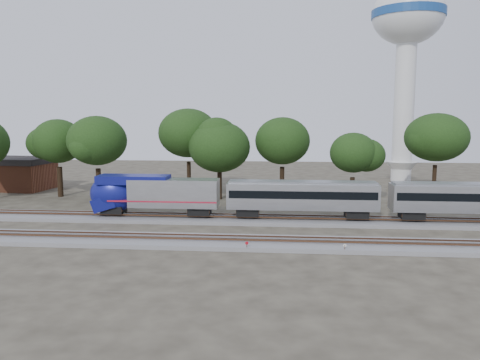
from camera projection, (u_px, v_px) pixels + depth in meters
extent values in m
plane|color=#383328|center=(216.00, 233.00, 48.34)|extent=(160.00, 160.00, 0.00)
cube|color=slate|center=(223.00, 219.00, 54.24)|extent=(160.00, 5.00, 0.40)
cube|color=brown|center=(222.00, 217.00, 53.47)|extent=(160.00, 0.08, 0.15)
cube|color=brown|center=(224.00, 214.00, 54.89)|extent=(160.00, 0.08, 0.15)
cube|color=slate|center=(210.00, 242.00, 44.37)|extent=(160.00, 5.00, 0.40)
cube|color=brown|center=(209.00, 239.00, 43.60)|extent=(160.00, 0.08, 0.15)
cube|color=brown|center=(211.00, 235.00, 45.01)|extent=(160.00, 0.08, 0.15)
cube|color=silver|center=(174.00, 193.00, 54.32)|extent=(10.35, 2.93, 3.22)
ellipsoid|color=navy|center=(112.00, 194.00, 54.98)|extent=(5.27, 3.05, 4.49)
cube|color=navy|center=(134.00, 179.00, 54.53)|extent=(8.30, 2.87, 0.98)
cube|color=black|center=(116.00, 186.00, 54.81)|extent=(0.44, 2.25, 1.28)
cube|color=maroon|center=(164.00, 200.00, 54.53)|extent=(12.69, 2.97, 0.18)
cube|color=black|center=(114.00, 209.00, 55.21)|extent=(2.54, 2.15, 0.88)
cube|color=black|center=(200.00, 210.00, 54.34)|extent=(2.54, 2.15, 0.88)
cube|color=silver|center=(302.00, 196.00, 53.09)|extent=(16.99, 2.93, 2.93)
cube|color=black|center=(302.00, 193.00, 53.05)|extent=(16.40, 2.98, 0.88)
cube|color=gray|center=(302.00, 183.00, 52.89)|extent=(16.60, 2.34, 0.34)
cube|color=black|center=(248.00, 211.00, 53.87)|extent=(2.54, 2.15, 0.88)
cube|color=black|center=(356.00, 213.00, 52.82)|extent=(2.54, 2.15, 0.88)
cube|color=silver|center=(470.00, 198.00, 51.53)|extent=(16.99, 2.93, 2.93)
cube|color=black|center=(470.00, 196.00, 51.49)|extent=(16.40, 2.98, 0.88)
cube|color=gray|center=(470.00, 185.00, 51.33)|extent=(16.60, 2.34, 0.34)
cube|color=black|center=(411.00, 214.00, 52.30)|extent=(2.54, 2.15, 0.88)
cylinder|color=#512D19|center=(247.00, 247.00, 41.75)|extent=(0.06, 0.06, 0.84)
cylinder|color=#AF0C1D|center=(247.00, 243.00, 41.70)|extent=(0.30, 0.06, 0.30)
cylinder|color=#512D19|center=(345.00, 249.00, 41.13)|extent=(0.05, 0.05, 0.80)
cylinder|color=silver|center=(345.00, 245.00, 41.08)|extent=(0.28, 0.04, 0.28)
cube|color=#512D19|center=(289.00, 248.00, 42.36)|extent=(0.55, 0.39, 0.30)
cylinder|color=silver|center=(404.00, 113.00, 86.52)|extent=(3.65, 3.65, 25.57)
cone|color=silver|center=(401.00, 171.00, 87.99)|extent=(5.84, 5.84, 3.65)
ellipsoid|color=silver|center=(408.00, 14.00, 84.17)|extent=(12.78, 12.78, 10.87)
cylinder|color=navy|center=(408.00, 14.00, 84.17)|extent=(12.93, 12.93, 1.46)
cube|color=brown|center=(16.00, 176.00, 77.67)|extent=(11.51, 8.60, 4.33)
cube|color=black|center=(15.00, 161.00, 77.31)|extent=(11.73, 8.82, 0.97)
cylinder|color=black|center=(60.00, 182.00, 70.53)|extent=(0.70, 0.70, 4.52)
ellipsoid|color=#1B3411|center=(58.00, 141.00, 69.71)|extent=(8.52, 8.52, 7.24)
cylinder|color=black|center=(99.00, 185.00, 67.02)|extent=(0.70, 0.70, 4.65)
ellipsoid|color=#1B3411|center=(97.00, 141.00, 66.17)|extent=(8.78, 8.78, 7.46)
cylinder|color=black|center=(189.00, 178.00, 72.34)|extent=(0.70, 0.70, 5.13)
ellipsoid|color=#1B3411|center=(188.00, 133.00, 71.41)|extent=(9.68, 9.68, 8.23)
cylinder|color=black|center=(220.00, 185.00, 68.47)|extent=(0.70, 0.70, 4.13)
ellipsoid|color=#1B3411|center=(219.00, 147.00, 67.72)|extent=(7.78, 7.78, 6.62)
cylinder|color=black|center=(282.00, 182.00, 70.29)|extent=(0.70, 0.70, 4.54)
ellipsoid|color=#1B3411|center=(282.00, 141.00, 69.47)|extent=(8.57, 8.57, 7.28)
cylinder|color=black|center=(352.00, 192.00, 63.26)|extent=(0.70, 0.70, 3.89)
ellipsoid|color=#1B3411|center=(353.00, 153.00, 62.55)|extent=(7.33, 7.33, 6.23)
cylinder|color=black|center=(434.00, 181.00, 70.22)|extent=(0.70, 0.70, 4.83)
ellipsoid|color=#1B3411|center=(437.00, 137.00, 69.34)|extent=(9.11, 9.11, 7.74)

